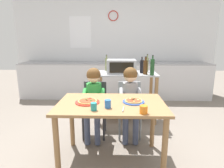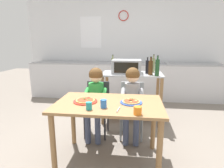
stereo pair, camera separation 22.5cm
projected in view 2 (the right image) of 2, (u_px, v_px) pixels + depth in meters
ground_plane at (118, 120)px, 3.48m from camera, size 12.10×12.10×0.00m
back_wall_tiled at (125, 44)px, 4.99m from camera, size 5.27×0.14×2.70m
kitchen_counter at (124, 80)px, 4.79m from camera, size 4.74×0.60×1.09m
kitchen_island_cart at (132, 89)px, 3.37m from camera, size 1.05×0.58×0.87m
toaster_oven at (127, 66)px, 3.28m from camera, size 0.50×0.36×0.24m
bottle_tall_green_wine at (157, 67)px, 3.00m from camera, size 0.07×0.07×0.33m
bottle_clear_vinegar at (151, 67)px, 3.11m from camera, size 0.08×0.08×0.30m
bottle_slim_sauce at (113, 64)px, 3.55m from camera, size 0.06×0.06×0.30m
bottle_brown_beer at (147, 67)px, 3.24m from camera, size 0.06×0.06×0.28m
bottle_squat_spirits at (153, 65)px, 3.36m from camera, size 0.05×0.05×0.32m
dining_table at (109, 112)px, 2.17m from camera, size 1.22×0.77×0.74m
dining_chair_left at (97, 104)px, 2.87m from camera, size 0.36×0.36×0.81m
dining_chair_right at (132, 105)px, 2.82m from camera, size 0.36×0.36×0.81m
child_in_green_shirt at (95, 94)px, 2.71m from camera, size 0.32×0.42×1.04m
child_in_grey_shirt at (132, 94)px, 2.66m from camera, size 0.32×0.42×1.04m
pizza_plate_red_rimmed at (85, 101)px, 2.16m from camera, size 0.28×0.28×0.03m
pizza_plate_blue_rimmed at (131, 102)px, 2.13m from camera, size 0.25×0.25×0.03m
drinking_cup_orange at (138, 110)px, 1.79m from camera, size 0.08×0.08×0.08m
drinking_cup_blue at (104, 104)px, 1.97m from camera, size 0.07×0.07×0.09m
drinking_cup_teal at (89, 106)px, 1.91m from camera, size 0.06×0.06×0.08m
serving_spoon at (118, 109)px, 1.91m from camera, size 0.03×0.14×0.01m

